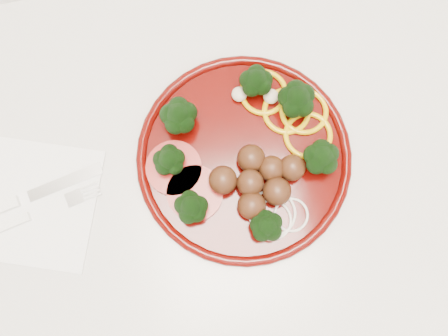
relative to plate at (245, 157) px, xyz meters
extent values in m
cube|color=beige|center=(0.04, 0.01, -0.48)|extent=(2.40, 0.60, 0.87)
cube|color=silver|center=(0.04, 0.01, -0.03)|extent=(2.40, 0.60, 0.03)
cylinder|color=#3E0502|center=(0.00, 0.00, -0.01)|extent=(0.29, 0.29, 0.01)
torus|color=#3E0502|center=(0.00, 0.00, -0.01)|extent=(0.29, 0.29, 0.01)
sphere|color=#4B2512|center=(0.03, -0.03, 0.01)|extent=(0.04, 0.04, 0.04)
sphere|color=#4B2512|center=(0.01, -0.01, 0.01)|extent=(0.04, 0.04, 0.04)
sphere|color=#4B2512|center=(-0.01, -0.07, 0.01)|extent=(0.04, 0.04, 0.04)
sphere|color=#4B2512|center=(-0.04, -0.03, 0.01)|extent=(0.04, 0.04, 0.04)
sphere|color=#4B2512|center=(0.00, -0.04, 0.01)|extent=(0.04, 0.04, 0.04)
sphere|color=#4B2512|center=(0.06, -0.03, 0.01)|extent=(0.04, 0.04, 0.04)
sphere|color=#4B2512|center=(0.03, -0.06, 0.01)|extent=(0.04, 0.04, 0.04)
torus|color=#D6A508|center=(0.07, 0.05, 0.00)|extent=(0.07, 0.07, 0.01)
torus|color=#D6A508|center=(0.09, 0.01, 0.00)|extent=(0.07, 0.07, 0.01)
torus|color=#D6A508|center=(0.05, 0.08, 0.00)|extent=(0.07, 0.07, 0.01)
torus|color=#D6A508|center=(0.09, 0.05, 0.00)|extent=(0.07, 0.07, 0.01)
cylinder|color=#720A07|center=(-0.10, 0.01, 0.00)|extent=(0.08, 0.08, 0.01)
cylinder|color=#720A07|center=(-0.08, -0.03, 0.00)|extent=(0.08, 0.08, 0.01)
torus|color=beige|center=(0.01, -0.09, 0.00)|extent=(0.06, 0.06, 0.00)
torus|color=beige|center=(0.04, -0.09, 0.00)|extent=(0.05, 0.05, 0.00)
torus|color=beige|center=(0.02, -0.08, 0.00)|extent=(0.06, 0.06, 0.00)
ellipsoid|color=#C6B793|center=(0.01, 0.09, 0.00)|extent=(0.02, 0.02, 0.02)
ellipsoid|color=#C6B793|center=(-0.06, 0.08, 0.00)|extent=(0.02, 0.02, 0.02)
ellipsoid|color=#C6B793|center=(0.05, 0.07, 0.00)|extent=(0.02, 0.02, 0.02)
cube|color=white|center=(-0.29, 0.00, -0.02)|extent=(0.22, 0.22, 0.00)
cube|color=silver|center=(-0.24, 0.02, -0.01)|extent=(0.10, 0.03, 0.00)
cube|color=white|center=(-0.33, -0.02, -0.01)|extent=(0.07, 0.02, 0.01)
cube|color=silver|center=(-0.24, 0.00, -0.01)|extent=(0.03, 0.02, 0.00)
cube|color=silver|center=(-0.21, -0.01, -0.01)|extent=(0.03, 0.01, 0.00)
cube|color=silver|center=(-0.21, 0.00, -0.01)|extent=(0.03, 0.01, 0.00)
cube|color=silver|center=(-0.21, 0.00, -0.01)|extent=(0.03, 0.01, 0.00)
cube|color=silver|center=(-0.22, 0.01, -0.01)|extent=(0.03, 0.01, 0.00)
camera|label=1|loc=(-0.06, -0.13, 0.65)|focal=40.00mm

